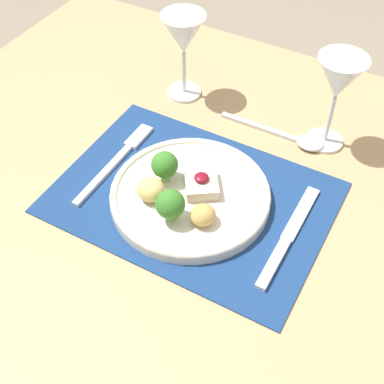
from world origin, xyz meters
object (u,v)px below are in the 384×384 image
object	(u,v)px
fork	(119,157)
wine_glass_far	(183,38)
knife	(285,242)
wine_glass_near	(339,82)
spoon	(297,139)
dinner_plate	(189,195)

from	to	relation	value
fork	wine_glass_far	size ratio (longest dim) A/B	1.29
knife	wine_glass_near	bearing A→B (deg)	96.83
knife	wine_glass_near	distance (m)	0.28
spoon	wine_glass_far	bearing A→B (deg)	171.27
wine_glass_near	fork	bearing A→B (deg)	-143.65
knife	wine_glass_far	distance (m)	0.42
knife	dinner_plate	bearing A→B (deg)	179.50
fork	spoon	size ratio (longest dim) A/B	1.09
fork	dinner_plate	bearing A→B (deg)	-12.33
dinner_plate	spoon	xyz separation A→B (m)	(0.10, 0.22, -0.01)
knife	spoon	distance (m)	0.24
dinner_plate	wine_glass_near	distance (m)	0.30
wine_glass_far	wine_glass_near	bearing A→B (deg)	-0.40
knife	wine_glass_far	bearing A→B (deg)	142.47
knife	fork	bearing A→B (deg)	175.23
knife	wine_glass_near	world-z (taller)	wine_glass_near
fork	spoon	xyz separation A→B (m)	(0.25, 0.19, -0.00)
fork	spoon	world-z (taller)	spoon
spoon	wine_glass_far	size ratio (longest dim) A/B	1.18
fork	spoon	bearing A→B (deg)	35.61
dinner_plate	knife	size ratio (longest dim) A/B	1.19
dinner_plate	wine_glass_near	bearing A→B (deg)	60.09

